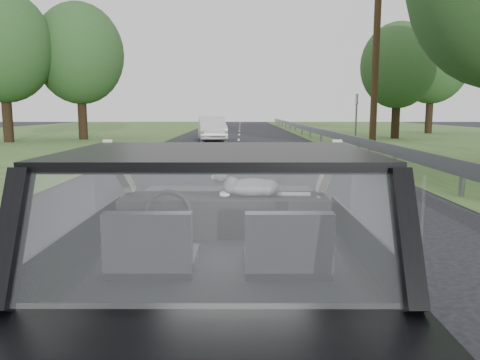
{
  "coord_description": "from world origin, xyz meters",
  "views": [
    {
      "loc": [
        0.13,
        -2.96,
        1.65
      ],
      "look_at": [
        0.12,
        0.56,
        1.13
      ],
      "focal_mm": 35.0,
      "sensor_mm": 36.0,
      "label": 1
    }
  ],
  "objects_px": {
    "cat": "(252,186)",
    "highway_sign": "(356,116)",
    "subject_car": "(222,254)",
    "other_car": "(212,129)",
    "utility_pole": "(376,44)"
  },
  "relations": [
    {
      "from": "subject_car",
      "to": "cat",
      "type": "xyz_separation_m",
      "value": [
        0.21,
        0.6,
        0.35
      ]
    },
    {
      "from": "subject_car",
      "to": "other_car",
      "type": "relative_size",
      "value": 0.97
    },
    {
      "from": "other_car",
      "to": "highway_sign",
      "type": "xyz_separation_m",
      "value": [
        8.65,
        2.47,
        0.66
      ]
    },
    {
      "from": "other_car",
      "to": "highway_sign",
      "type": "height_order",
      "value": "highway_sign"
    },
    {
      "from": "subject_car",
      "to": "highway_sign",
      "type": "distance_m",
      "value": 26.77
    },
    {
      "from": "cat",
      "to": "highway_sign",
      "type": "bearing_deg",
      "value": 71.48
    },
    {
      "from": "other_car",
      "to": "highway_sign",
      "type": "relative_size",
      "value": 1.53
    },
    {
      "from": "subject_car",
      "to": "highway_sign",
      "type": "xyz_separation_m",
      "value": [
        7.16,
        25.79,
        0.62
      ]
    },
    {
      "from": "subject_car",
      "to": "highway_sign",
      "type": "height_order",
      "value": "highway_sign"
    },
    {
      "from": "cat",
      "to": "highway_sign",
      "type": "xyz_separation_m",
      "value": [
        6.95,
        25.19,
        0.26
      ]
    },
    {
      "from": "subject_car",
      "to": "utility_pole",
      "type": "xyz_separation_m",
      "value": [
        5.72,
        16.94,
        3.67
      ]
    },
    {
      "from": "utility_pole",
      "to": "highway_sign",
      "type": "bearing_deg",
      "value": 80.77
    },
    {
      "from": "subject_car",
      "to": "other_car",
      "type": "xyz_separation_m",
      "value": [
        -1.5,
        23.32,
        -0.05
      ]
    },
    {
      "from": "cat",
      "to": "highway_sign",
      "type": "height_order",
      "value": "highway_sign"
    },
    {
      "from": "cat",
      "to": "other_car",
      "type": "relative_size",
      "value": 0.13
    }
  ]
}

